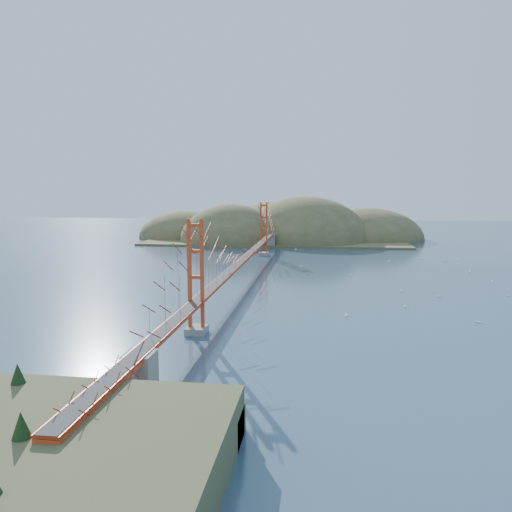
# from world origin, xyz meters

# --- Properties ---
(ground) EXTENTS (320.00, 320.00, 0.00)m
(ground) POSITION_xyz_m (0.00, 0.00, 0.00)
(ground) COLOR #304860
(ground) RESTS_ON ground
(bridge) EXTENTS (2.20, 94.40, 12.00)m
(bridge) POSITION_xyz_m (0.00, 0.18, 7.01)
(bridge) COLOR gray
(bridge) RESTS_ON ground
(approach_viaduct) EXTENTS (1.40, 12.00, 3.38)m
(approach_viaduct) POSITION_xyz_m (0.00, -51.91, 2.55)
(approach_viaduct) COLOR #A82E12
(approach_viaduct) RESTS_ON ground
(promontory) EXTENTS (9.00, 6.00, 0.24)m
(promontory) POSITION_xyz_m (0.00, -48.50, 0.12)
(promontory) COLOR #59544C
(promontory) RESTS_ON ground
(fort) EXTENTS (3.70, 2.30, 1.75)m
(fort) POSITION_xyz_m (0.40, -47.80, 0.67)
(fort) COLOR maroon
(fort) RESTS_ON ground
(far_headlands) EXTENTS (84.00, 58.00, 25.00)m
(far_headlands) POSITION_xyz_m (2.21, 68.52, 0.00)
(far_headlands) COLOR olive
(far_headlands) RESTS_ON ground
(sailboat_15) EXTENTS (0.43, 0.49, 0.56)m
(sailboat_15) POSITION_xyz_m (40.77, 28.84, 0.13)
(sailboat_15) COLOR white
(sailboat_15) RESTS_ON ground
(sailboat_13) EXTENTS (0.53, 0.53, 0.59)m
(sailboat_13) POSITION_xyz_m (38.04, -7.13, 0.14)
(sailboat_13) COLOR white
(sailboat_13) RESTS_ON ground
(sailboat_0) EXTENTS (0.57, 0.59, 0.66)m
(sailboat_0) POSITION_xyz_m (23.97, -5.81, 0.15)
(sailboat_0) COLOR white
(sailboat_0) RESTS_ON ground
(sailboat_4) EXTENTS (0.58, 0.65, 0.74)m
(sailboat_4) POSITION_xyz_m (38.63, 13.02, 0.16)
(sailboat_4) COLOR white
(sailboat_4) RESTS_ON ground
(sailboat_7) EXTENTS (0.66, 0.66, 0.70)m
(sailboat_7) POSITION_xyz_m (37.44, 25.82, 0.15)
(sailboat_7) COLOR white
(sailboat_7) RESTS_ON ground
(sailboat_2) EXTENTS (0.56, 0.56, 0.61)m
(sailboat_2) POSITION_xyz_m (28.47, -8.94, 0.14)
(sailboat_2) COLOR white
(sailboat_2) RESTS_ON ground
(sailboat_14) EXTENTS (0.45, 0.55, 0.64)m
(sailboat_14) POSITION_xyz_m (22.94, -15.38, 0.15)
(sailboat_14) COLOR white
(sailboat_14) RESTS_ON ground
(sailboat_8) EXTENTS (0.59, 0.49, 0.68)m
(sailboat_8) POSITION_xyz_m (26.17, 24.24, 0.15)
(sailboat_8) COLOR white
(sailboat_8) RESTS_ON ground
(sailboat_3) EXTENTS (0.62, 0.52, 0.72)m
(sailboat_3) POSITION_xyz_m (8.80, 15.21, 0.16)
(sailboat_3) COLOR white
(sailboat_3) RESTS_ON ground
(sailboat_17) EXTENTS (0.52, 0.46, 0.59)m
(sailboat_17) POSITION_xyz_m (33.27, 28.33, 0.14)
(sailboat_17) COLOR white
(sailboat_17) RESTS_ON ground
(sailboat_12) EXTENTS (0.62, 0.58, 0.69)m
(sailboat_12) POSITION_xyz_m (6.44, 42.00, 0.15)
(sailboat_12) COLOR white
(sailboat_12) RESTS_ON ground
(sailboat_10) EXTENTS (0.54, 0.57, 0.64)m
(sailboat_10) POSITION_xyz_m (15.50, -20.75, 0.15)
(sailboat_10) COLOR white
(sailboat_10) RESTS_ON ground
(sailboat_6) EXTENTS (0.67, 0.67, 0.70)m
(sailboat_6) POSITION_xyz_m (29.68, -22.06, 0.15)
(sailboat_6) COLOR white
(sailboat_6) RESTS_ON ground
(sailboat_1) EXTENTS (0.53, 0.53, 0.57)m
(sailboat_1) POSITION_xyz_m (17.58, 7.02, 0.14)
(sailboat_1) COLOR white
(sailboat_1) RESTS_ON ground
(sailboat_5) EXTENTS (0.40, 0.48, 0.56)m
(sailboat_5) POSITION_xyz_m (39.56, 3.99, 0.13)
(sailboat_5) COLOR white
(sailboat_5) RESTS_ON ground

